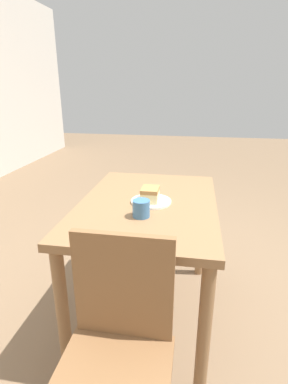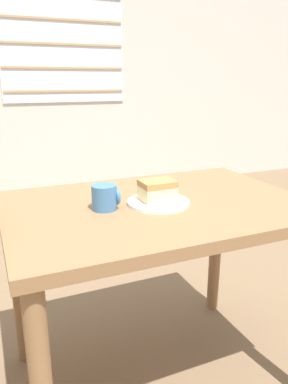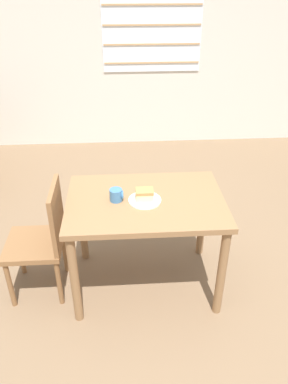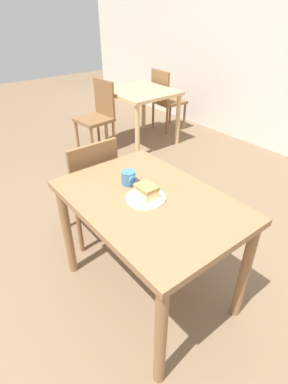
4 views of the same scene
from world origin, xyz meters
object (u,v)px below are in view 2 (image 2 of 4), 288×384
at_px(cake_slice, 157,190).
at_px(coffee_mug, 105,197).
at_px(dining_table_near, 158,231).
at_px(plate, 158,202).

distance_m(cake_slice, coffee_mug, 0.19).
height_order(cake_slice, coffee_mug, same).
bearing_deg(cake_slice, dining_table_near, 54.56).
xyz_separation_m(plate, cake_slice, (-0.00, 0.01, 0.04)).
relative_size(plate, cake_slice, 1.86).
distance_m(dining_table_near, cake_slice, 0.16).
height_order(dining_table_near, plate, plate).
height_order(plate, coffee_mug, coffee_mug).
distance_m(dining_table_near, plate, 0.12).
relative_size(cake_slice, coffee_mug, 1.28).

